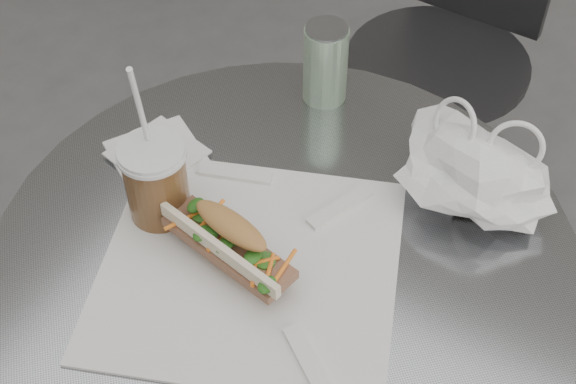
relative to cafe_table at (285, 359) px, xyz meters
The scene contains 9 objects.
cafe_table is the anchor object (origin of this frame).
chair_far 0.85m from the cafe_table, 96.41° to the left, with size 0.39×0.40×0.75m.
sandwich_paper 0.28m from the cafe_table, 111.31° to the right, with size 0.37×0.35×0.00m, color white.
banh_mi 0.32m from the cafe_table, 128.39° to the right, with size 0.24×0.13×0.08m.
iced_coffee 0.38m from the cafe_table, 168.66° to the right, with size 0.09×0.09×0.26m.
sunglasses 0.40m from the cafe_table, 42.34° to the left, with size 0.10×0.04×0.04m.
plastic_bag 0.42m from the cafe_table, 49.53° to the left, with size 0.20×0.16×0.10m, color white, non-canonical shape.
napkin_stack 0.37m from the cafe_table, 168.74° to the left, with size 0.16×0.16×0.01m.
drink_can 0.45m from the cafe_table, 109.61° to the left, with size 0.07×0.07×0.13m.
Camera 1 is at (0.34, -0.35, 1.54)m, focal length 50.00 mm.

